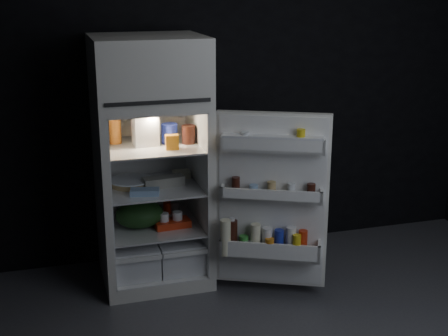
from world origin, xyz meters
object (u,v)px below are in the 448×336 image
object	(u,v)px
milk_jug	(145,128)
egg_carton	(163,182)
yogurt_tray	(172,223)
refrigerator	(150,153)
fridge_door	(271,205)

from	to	relation	value
milk_jug	egg_carton	bearing A→B (deg)	-29.19
milk_jug	egg_carton	distance (m)	0.40
egg_carton	yogurt_tray	xyz separation A→B (m)	(0.05, -0.04, -0.31)
refrigerator	egg_carton	xyz separation A→B (m)	(0.07, -0.07, -0.19)
fridge_door	milk_jug	xyz separation A→B (m)	(-0.75, 0.52, 0.47)
yogurt_tray	milk_jug	bearing A→B (deg)	144.43
fridge_door	yogurt_tray	xyz separation A→B (m)	(-0.59, 0.42, -0.23)
fridge_door	milk_jug	bearing A→B (deg)	145.45
fridge_door	egg_carton	world-z (taller)	fridge_door
yogurt_tray	fridge_door	bearing A→B (deg)	-39.21
refrigerator	fridge_door	xyz separation A→B (m)	(0.71, -0.54, -0.28)
refrigerator	fridge_door	size ratio (longest dim) A/B	1.46
fridge_door	yogurt_tray	distance (m)	0.76
refrigerator	egg_carton	world-z (taller)	refrigerator
egg_carton	refrigerator	bearing A→B (deg)	128.04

